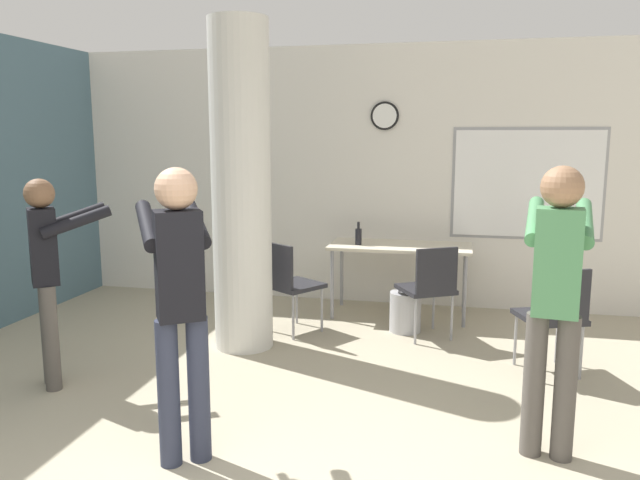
% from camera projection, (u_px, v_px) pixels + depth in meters
% --- Properties ---
extents(wall_back, '(8.00, 0.15, 2.80)m').
position_uv_depth(wall_back, '(383.00, 177.00, 6.81)').
color(wall_back, silver).
rests_on(wall_back, ground_plane).
extents(support_pillar, '(0.51, 0.51, 2.80)m').
position_uv_depth(support_pillar, '(241.00, 188.00, 5.31)').
color(support_pillar, silver).
rests_on(support_pillar, ground_plane).
extents(folding_table, '(1.43, 0.65, 0.74)m').
position_uv_depth(folding_table, '(400.00, 250.00, 6.36)').
color(folding_table, beige).
rests_on(folding_table, ground_plane).
extents(bottle_on_table, '(0.07, 0.07, 0.24)m').
position_uv_depth(bottle_on_table, '(358.00, 236.00, 6.34)').
color(bottle_on_table, black).
rests_on(bottle_on_table, folding_table).
extents(waste_bin, '(0.30, 0.30, 0.38)m').
position_uv_depth(waste_bin, '(405.00, 312.00, 5.92)').
color(waste_bin, '#B2B2B7').
rests_on(waste_bin, ground_plane).
extents(chair_table_left, '(0.61, 0.61, 0.87)m').
position_uv_depth(chair_table_left, '(289.00, 280.00, 5.82)').
color(chair_table_left, '#232328').
rests_on(chair_table_left, ground_plane).
extents(chair_mid_room, '(0.57, 0.57, 0.87)m').
position_uv_depth(chair_mid_room, '(554.00, 312.00, 4.78)').
color(chair_mid_room, '#232328').
rests_on(chair_mid_room, ground_plane).
extents(chair_table_right, '(0.60, 0.60, 0.87)m').
position_uv_depth(chair_table_right, '(429.00, 285.00, 5.65)').
color(chair_table_right, '#232328').
rests_on(chair_table_right, ground_plane).
extents(person_playing_side, '(0.43, 0.68, 1.69)m').
position_uv_depth(person_playing_side, '(556.00, 289.00, 3.50)').
color(person_playing_side, '#514C47').
rests_on(person_playing_side, ground_plane).
extents(person_playing_front, '(0.59, 0.67, 1.68)m').
position_uv_depth(person_playing_front, '(179.00, 293.00, 3.44)').
color(person_playing_front, '#2D3347').
rests_on(person_playing_front, ground_plane).
extents(person_watching_back, '(0.61, 0.57, 1.55)m').
position_uv_depth(person_watching_back, '(48.00, 266.00, 4.52)').
color(person_watching_back, '#514C47').
rests_on(person_watching_back, ground_plane).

